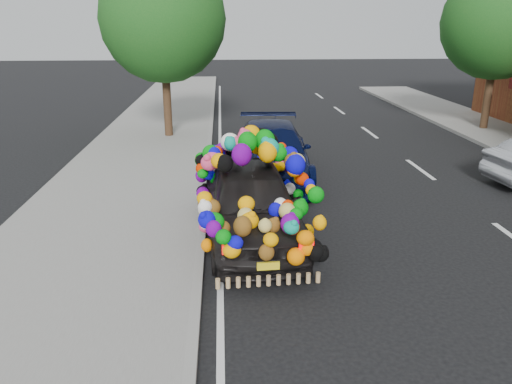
% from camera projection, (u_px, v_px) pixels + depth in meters
% --- Properties ---
extents(ground, '(100.00, 100.00, 0.00)m').
position_uv_depth(ground, '(331.00, 250.00, 9.02)').
color(ground, black).
rests_on(ground, ground).
extents(sidewalk, '(4.00, 60.00, 0.12)m').
position_uv_depth(sidewalk, '(89.00, 254.00, 8.72)').
color(sidewalk, gray).
rests_on(sidewalk, ground).
extents(kerb, '(0.15, 60.00, 0.13)m').
position_uv_depth(kerb, '(200.00, 250.00, 8.84)').
color(kerb, gray).
rests_on(kerb, ground).
extents(tree_near_sidewalk, '(4.20, 4.20, 6.13)m').
position_uv_depth(tree_near_sidewalk, '(163.00, 19.00, 16.45)').
color(tree_near_sidewalk, '#332114').
rests_on(tree_near_sidewalk, ground).
extents(tree_far_b, '(4.00, 4.00, 5.90)m').
position_uv_depth(tree_far_b, '(499.00, 23.00, 17.74)').
color(tree_far_b, '#332114').
rests_on(tree_far_b, ground).
extents(plush_art_car, '(2.29, 4.48, 2.07)m').
position_uv_depth(plush_art_car, '(251.00, 185.00, 9.18)').
color(plush_art_car, black).
rests_on(plush_art_car, ground).
extents(navy_sedan, '(2.24, 4.94, 1.40)m').
position_uv_depth(navy_sedan, '(271.00, 152.00, 13.00)').
color(navy_sedan, black).
rests_on(navy_sedan, ground).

